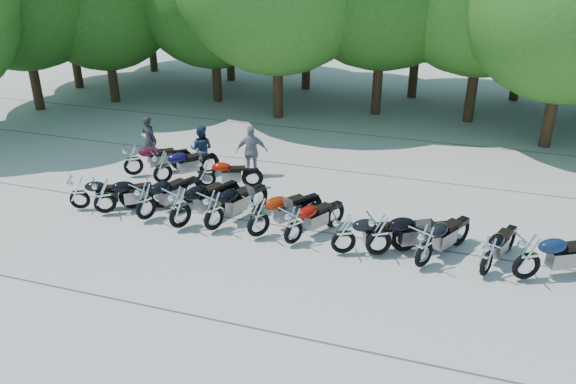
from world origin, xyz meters
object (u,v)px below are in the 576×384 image
(motorcycle_6, at_px, (293,225))
(motorcycle_14, at_px, (206,172))
(motorcycle_0, at_px, (79,193))
(motorcycle_3, at_px, (179,207))
(motorcycle_4, at_px, (213,210))
(motorcycle_9, at_px, (425,245))
(motorcycle_2, at_px, (145,200))
(motorcycle_1, at_px, (104,195))
(motorcycle_12, at_px, (133,159))
(motorcycle_10, at_px, (488,255))
(motorcycle_7, at_px, (344,233))
(motorcycle_5, at_px, (258,216))
(rider_1, at_px, (202,149))
(motorcycle_11, at_px, (528,256))
(motorcycle_13, at_px, (162,166))
(motorcycle_8, at_px, (379,234))
(rider_0, at_px, (150,140))
(rider_2, at_px, (252,151))

(motorcycle_6, relative_size, motorcycle_14, 1.07)
(motorcycle_0, bearing_deg, motorcycle_3, -116.08)
(motorcycle_4, distance_m, motorcycle_9, 5.74)
(motorcycle_2, xyz_separation_m, motorcycle_14, (0.71, 2.57, -0.08))
(motorcycle_1, bearing_deg, motorcycle_12, -21.54)
(motorcycle_4, height_order, motorcycle_10, motorcycle_4)
(motorcycle_6, bearing_deg, motorcycle_9, -152.08)
(motorcycle_1, height_order, motorcycle_3, motorcycle_3)
(motorcycle_7, distance_m, motorcycle_14, 5.80)
(motorcycle_5, xyz_separation_m, motorcycle_14, (-2.74, 2.54, -0.11))
(rider_1, bearing_deg, motorcycle_7, 137.11)
(motorcycle_11, relative_size, motorcycle_14, 1.20)
(motorcycle_13, distance_m, motorcycle_14, 1.54)
(motorcycle_8, bearing_deg, rider_0, 35.52)
(motorcycle_12, distance_m, motorcycle_14, 2.81)
(motorcycle_12, relative_size, rider_2, 1.26)
(motorcycle_2, xyz_separation_m, motorcycle_5, (3.44, 0.03, 0.03))
(motorcycle_7, bearing_deg, rider_2, 19.46)
(motorcycle_0, height_order, motorcycle_14, motorcycle_0)
(motorcycle_8, relative_size, rider_2, 1.33)
(motorcycle_2, xyz_separation_m, motorcycle_13, (-0.82, 2.45, -0.02))
(motorcycle_1, bearing_deg, rider_0, -25.01)
(motorcycle_4, bearing_deg, motorcycle_12, -9.49)
(motorcycle_11, height_order, rider_1, rider_1)
(motorcycle_13, bearing_deg, motorcycle_3, 169.81)
(motorcycle_13, bearing_deg, motorcycle_4, -177.26)
(rider_1, bearing_deg, motorcycle_5, 123.59)
(motorcycle_6, relative_size, motorcycle_7, 0.97)
(rider_0, bearing_deg, motorcycle_2, 136.08)
(motorcycle_10, bearing_deg, motorcycle_3, 22.21)
(motorcycle_0, distance_m, motorcycle_1, 0.90)
(motorcycle_1, height_order, motorcycle_13, motorcycle_13)
(motorcycle_4, height_order, motorcycle_9, motorcycle_4)
(motorcycle_2, distance_m, motorcycle_13, 2.58)
(motorcycle_12, bearing_deg, motorcycle_1, 156.84)
(rider_0, distance_m, rider_2, 3.93)
(motorcycle_0, bearing_deg, motorcycle_11, -113.34)
(motorcycle_3, distance_m, motorcycle_5, 2.27)
(motorcycle_5, bearing_deg, motorcycle_12, 11.15)
(motorcycle_6, xyz_separation_m, motorcycle_9, (3.41, -0.11, 0.04))
(motorcycle_4, distance_m, motorcycle_10, 7.22)
(motorcycle_1, bearing_deg, motorcycle_6, -126.72)
(motorcycle_3, xyz_separation_m, motorcycle_11, (9.07, 0.18, -0.02))
(motorcycle_0, relative_size, motorcycle_3, 0.82)
(motorcycle_6, height_order, motorcycle_11, motorcycle_11)
(motorcycle_0, relative_size, motorcycle_8, 0.86)
(rider_2, bearing_deg, rider_0, -18.69)
(motorcycle_6, height_order, rider_1, rider_1)
(motorcycle_12, bearing_deg, motorcycle_7, -148.03)
(motorcycle_6, xyz_separation_m, motorcycle_13, (-5.28, 2.48, 0.02))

